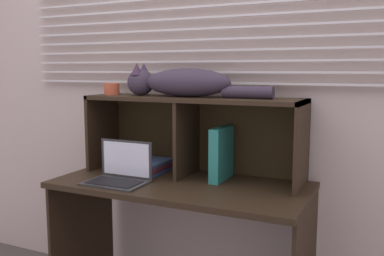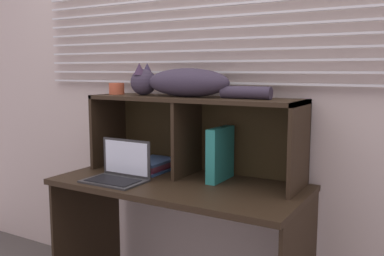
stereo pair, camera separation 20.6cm
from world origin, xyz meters
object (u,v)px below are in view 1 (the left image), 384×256
(book_stack, at_px, (150,166))
(cat, at_px, (180,83))
(small_basket, at_px, (112,89))
(laptop, at_px, (119,174))
(binder_upright, at_px, (221,154))

(book_stack, bearing_deg, cat, 0.91)
(small_basket, bearing_deg, cat, 0.00)
(laptop, bearing_deg, cat, 51.31)
(binder_upright, height_order, small_basket, small_basket)
(binder_upright, distance_m, small_basket, 0.77)
(cat, xyz_separation_m, book_stack, (-0.20, -0.00, -0.48))
(binder_upright, xyz_separation_m, book_stack, (-0.44, -0.00, -0.11))
(laptop, xyz_separation_m, book_stack, (0.03, 0.27, -0.01))
(laptop, distance_m, binder_upright, 0.55)
(binder_upright, relative_size, small_basket, 3.11)
(laptop, bearing_deg, book_stack, 84.71)
(small_basket, bearing_deg, book_stack, -0.69)
(cat, height_order, book_stack, cat)
(cat, bearing_deg, laptop, -128.69)
(binder_upright, distance_m, book_stack, 0.45)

